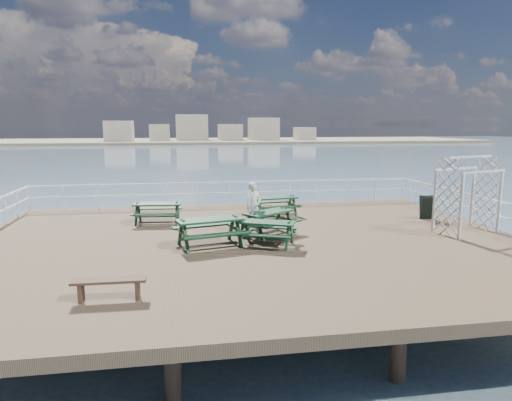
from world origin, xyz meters
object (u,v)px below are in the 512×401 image
object	(u,v)px
picnic_table_d	(266,228)
trellis_arbor	(467,199)
picnic_table_b	(275,202)
picnic_table_a	(157,209)
picnic_table_e	(210,226)
flat_bench_near	(109,284)
picnic_table_c	(269,218)
person	(254,207)

from	to	relation	value
picnic_table_d	trellis_arbor	bearing A→B (deg)	28.43
picnic_table_b	trellis_arbor	xyz separation A→B (m)	(5.95, -4.10, 0.63)
picnic_table_a	picnic_table_b	distance (m)	4.82
picnic_table_a	trellis_arbor	xyz separation A→B (m)	(10.72, -3.41, 0.63)
picnic_table_e	trellis_arbor	distance (m)	9.00
picnic_table_d	flat_bench_near	world-z (taller)	picnic_table_d
picnic_table_a	trellis_arbor	distance (m)	11.27
picnic_table_d	picnic_table_a	bearing A→B (deg)	156.75
picnic_table_c	flat_bench_near	size ratio (longest dim) A/B	1.49
picnic_table_e	picnic_table_a	bearing A→B (deg)	101.61
picnic_table_d	trellis_arbor	xyz separation A→B (m)	(7.21, 0.48, 0.65)
flat_bench_near	trellis_arbor	xyz separation A→B (m)	(11.42, 4.37, 0.85)
picnic_table_a	picnic_table_b	world-z (taller)	picnic_table_b
flat_bench_near	person	size ratio (longest dim) A/B	0.89
flat_bench_near	picnic_table_a	bearing A→B (deg)	86.29
picnic_table_a	picnic_table_d	world-z (taller)	picnic_table_a
picnic_table_d	picnic_table_e	distance (m)	1.78
picnic_table_c	flat_bench_near	bearing A→B (deg)	-165.24
picnic_table_c	trellis_arbor	bearing A→B (deg)	-42.34
picnic_table_e	person	world-z (taller)	person
picnic_table_d	flat_bench_near	bearing A→B (deg)	-112.65
flat_bench_near	trellis_arbor	bearing A→B (deg)	22.31
picnic_table_b	trellis_arbor	distance (m)	7.26
picnic_table_a	picnic_table_d	size ratio (longest dim) A/B	0.88
picnic_table_b	person	world-z (taller)	person
picnic_table_c	trellis_arbor	world-z (taller)	trellis_arbor
picnic_table_a	picnic_table_c	size ratio (longest dim) A/B	0.81
picnic_table_c	picnic_table_d	bearing A→B (deg)	-138.82
picnic_table_c	picnic_table_e	size ratio (longest dim) A/B	1.01
picnic_table_e	trellis_arbor	size ratio (longest dim) A/B	0.87
picnic_table_b	picnic_table_d	xyz separation A→B (m)	(-1.25, -4.58, -0.02)
person	flat_bench_near	bearing A→B (deg)	-152.00
person	picnic_table_c	bearing A→B (deg)	-63.56
trellis_arbor	picnic_table_c	bearing A→B (deg)	154.08
person	picnic_table_e	bearing A→B (deg)	-161.69
trellis_arbor	flat_bench_near	bearing A→B (deg)	-177.15
trellis_arbor	person	size ratio (longest dim) A/B	1.51
picnic_table_a	picnic_table_d	xyz separation A→B (m)	(3.52, -3.89, -0.01)
picnic_table_a	picnic_table_c	xyz separation A→B (m)	(3.88, -2.47, 0.02)
picnic_table_e	flat_bench_near	bearing A→B (deg)	-134.62
picnic_table_d	person	world-z (taller)	person
picnic_table_b	picnic_table_d	world-z (taller)	picnic_table_b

